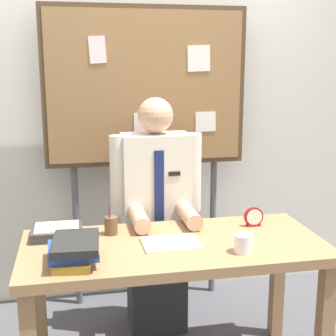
{
  "coord_description": "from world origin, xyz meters",
  "views": [
    {
      "loc": [
        -0.48,
        -2.22,
        1.65
      ],
      "look_at": [
        0.0,
        0.16,
        1.11
      ],
      "focal_mm": 51.28,
      "sensor_mm": 36.0,
      "label": 1
    }
  ],
  "objects_px": {
    "open_notebook": "(170,243)",
    "pen_holder": "(111,225)",
    "book_stack": "(74,250)",
    "desk": "(174,262)",
    "person": "(156,225)",
    "bulletin_board": "(146,92)",
    "desk_clock": "(254,218)",
    "paper_tray": "(57,232)",
    "coffee_mug": "(243,243)"
  },
  "relations": [
    {
      "from": "person",
      "to": "bulletin_board",
      "type": "xyz_separation_m",
      "value": [
        0.0,
        0.36,
        0.78
      ]
    },
    {
      "from": "desk_clock",
      "to": "pen_holder",
      "type": "bearing_deg",
      "value": 178.22
    },
    {
      "from": "book_stack",
      "to": "open_notebook",
      "type": "distance_m",
      "value": 0.49
    },
    {
      "from": "person",
      "to": "pen_holder",
      "type": "distance_m",
      "value": 0.47
    },
    {
      "from": "desk",
      "to": "coffee_mug",
      "type": "bearing_deg",
      "value": -32.19
    },
    {
      "from": "book_stack",
      "to": "desk",
      "type": "bearing_deg",
      "value": 16.79
    },
    {
      "from": "book_stack",
      "to": "open_notebook",
      "type": "xyz_separation_m",
      "value": [
        0.47,
        0.13,
        -0.05
      ]
    },
    {
      "from": "open_notebook",
      "to": "bulletin_board",
      "type": "bearing_deg",
      "value": 88.46
    },
    {
      "from": "desk",
      "to": "person",
      "type": "height_order",
      "value": "person"
    },
    {
      "from": "open_notebook",
      "to": "pen_holder",
      "type": "xyz_separation_m",
      "value": [
        -0.28,
        0.21,
        0.04
      ]
    },
    {
      "from": "book_stack",
      "to": "coffee_mug",
      "type": "bearing_deg",
      "value": -2.68
    },
    {
      "from": "open_notebook",
      "to": "coffee_mug",
      "type": "distance_m",
      "value": 0.36
    },
    {
      "from": "desk_clock",
      "to": "desk",
      "type": "bearing_deg",
      "value": -161.51
    },
    {
      "from": "bulletin_board",
      "to": "desk",
      "type": "bearing_deg",
      "value": -90.02
    },
    {
      "from": "bulletin_board",
      "to": "desk_clock",
      "type": "height_order",
      "value": "bulletin_board"
    },
    {
      "from": "open_notebook",
      "to": "desk_clock",
      "type": "height_order",
      "value": "desk_clock"
    },
    {
      "from": "person",
      "to": "book_stack",
      "type": "distance_m",
      "value": 0.84
    },
    {
      "from": "pen_holder",
      "to": "paper_tray",
      "type": "xyz_separation_m",
      "value": [
        -0.28,
        0.01,
        -0.02
      ]
    },
    {
      "from": "person",
      "to": "paper_tray",
      "type": "height_order",
      "value": "person"
    },
    {
      "from": "person",
      "to": "paper_tray",
      "type": "bearing_deg",
      "value": -150.9
    },
    {
      "from": "desk",
      "to": "desk_clock",
      "type": "distance_m",
      "value": 0.53
    },
    {
      "from": "bulletin_board",
      "to": "desk_clock",
      "type": "bearing_deg",
      "value": -56.23
    },
    {
      "from": "paper_tray",
      "to": "open_notebook",
      "type": "bearing_deg",
      "value": -21.65
    },
    {
      "from": "open_notebook",
      "to": "paper_tray",
      "type": "height_order",
      "value": "paper_tray"
    },
    {
      "from": "open_notebook",
      "to": "pen_holder",
      "type": "height_order",
      "value": "pen_holder"
    },
    {
      "from": "bulletin_board",
      "to": "book_stack",
      "type": "xyz_separation_m",
      "value": [
        -0.49,
        -1.03,
        -0.64
      ]
    },
    {
      "from": "bulletin_board",
      "to": "paper_tray",
      "type": "height_order",
      "value": "bulletin_board"
    },
    {
      "from": "desk_clock",
      "to": "pen_holder",
      "type": "distance_m",
      "value": 0.78
    },
    {
      "from": "desk",
      "to": "paper_tray",
      "type": "bearing_deg",
      "value": 160.92
    },
    {
      "from": "desk",
      "to": "bulletin_board",
      "type": "xyz_separation_m",
      "value": [
        0.0,
        0.88,
        0.8
      ]
    },
    {
      "from": "person",
      "to": "desk_clock",
      "type": "distance_m",
      "value": 0.62
    },
    {
      "from": "open_notebook",
      "to": "pen_holder",
      "type": "bearing_deg",
      "value": 143.36
    },
    {
      "from": "coffee_mug",
      "to": "desk_clock",
      "type": "bearing_deg",
      "value": 61.57
    },
    {
      "from": "pen_holder",
      "to": "desk_clock",
      "type": "bearing_deg",
      "value": -1.78
    },
    {
      "from": "person",
      "to": "bulletin_board",
      "type": "distance_m",
      "value": 0.86
    },
    {
      "from": "desk_clock",
      "to": "paper_tray",
      "type": "bearing_deg",
      "value": 177.91
    },
    {
      "from": "person",
      "to": "coffee_mug",
      "type": "height_order",
      "value": "person"
    },
    {
      "from": "person",
      "to": "desk_clock",
      "type": "relative_size",
      "value": 13.53
    },
    {
      "from": "person",
      "to": "coffee_mug",
      "type": "distance_m",
      "value": 0.78
    },
    {
      "from": "open_notebook",
      "to": "coffee_mug",
      "type": "xyz_separation_m",
      "value": [
        0.32,
        -0.17,
        0.04
      ]
    },
    {
      "from": "person",
      "to": "coffee_mug",
      "type": "xyz_separation_m",
      "value": [
        0.3,
        -0.71,
        0.13
      ]
    },
    {
      "from": "bulletin_board",
      "to": "desk_clock",
      "type": "distance_m",
      "value": 1.08
    },
    {
      "from": "coffee_mug",
      "to": "pen_holder",
      "type": "relative_size",
      "value": 0.56
    },
    {
      "from": "desk",
      "to": "bulletin_board",
      "type": "distance_m",
      "value": 1.19
    },
    {
      "from": "open_notebook",
      "to": "desk_clock",
      "type": "distance_m",
      "value": 0.54
    },
    {
      "from": "desk",
      "to": "pen_holder",
      "type": "distance_m",
      "value": 0.39
    },
    {
      "from": "desk",
      "to": "book_stack",
      "type": "xyz_separation_m",
      "value": [
        -0.49,
        -0.15,
        0.16
      ]
    },
    {
      "from": "desk",
      "to": "desk_clock",
      "type": "bearing_deg",
      "value": 18.49
    },
    {
      "from": "bulletin_board",
      "to": "coffee_mug",
      "type": "bearing_deg",
      "value": -74.59
    },
    {
      "from": "bulletin_board",
      "to": "pen_holder",
      "type": "relative_size",
      "value": 12.5
    }
  ]
}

